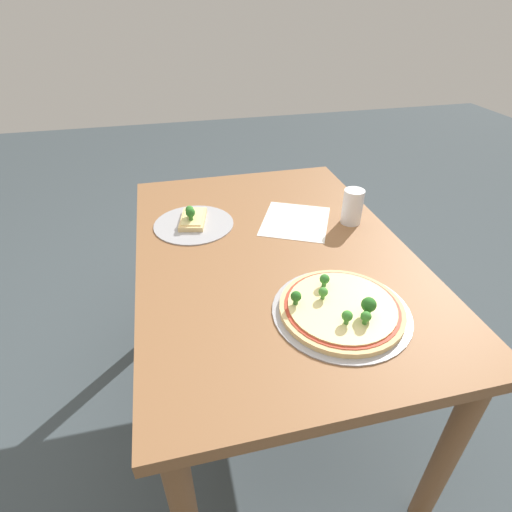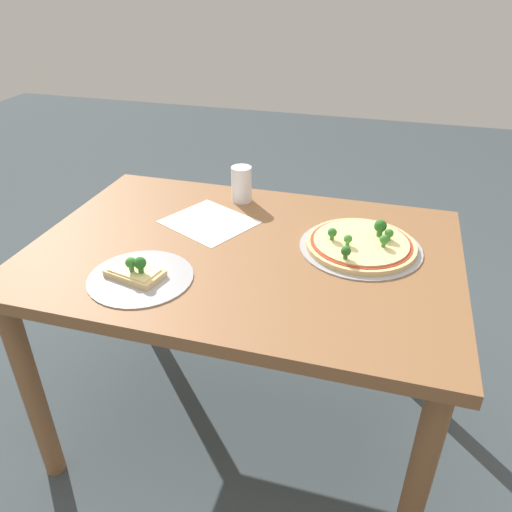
{
  "view_description": "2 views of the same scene",
  "coord_description": "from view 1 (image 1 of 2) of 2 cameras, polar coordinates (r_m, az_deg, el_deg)",
  "views": [
    {
      "loc": [
        0.98,
        -0.28,
        1.37
      ],
      "look_at": [
        0.05,
        -0.07,
        0.72
      ],
      "focal_mm": 28.0,
      "sensor_mm": 36.0,
      "label": 1
    },
    {
      "loc": [
        0.36,
        -1.15,
        1.4
      ],
      "look_at": [
        0.05,
        -0.07,
        0.72
      ],
      "focal_mm": 35.0,
      "sensor_mm": 36.0,
      "label": 2
    }
  ],
  "objects": [
    {
      "name": "ground_plane",
      "position": [
        1.7,
        1.81,
        -19.21
      ],
      "size": [
        8.0,
        8.0,
        0.0
      ],
      "primitive_type": "plane",
      "color": "#3D474C"
    },
    {
      "name": "paper_menu",
      "position": [
        1.37,
        5.66,
        5.0
      ],
      "size": [
        0.32,
        0.3,
        0.0
      ],
      "primitive_type": "cube",
      "rotation": [
        0.0,
        0.0,
        -0.46
      ],
      "color": "white",
      "rests_on": "dining_table"
    },
    {
      "name": "pizza_tray_whole",
      "position": [
        1.0,
        12.12,
        -7.35
      ],
      "size": [
        0.34,
        0.34,
        0.07
      ],
      "color": "#A3A3A8",
      "rests_on": "dining_table"
    },
    {
      "name": "dining_table",
      "position": [
        1.27,
        2.3,
        -2.57
      ],
      "size": [
        1.18,
        0.81,
        0.7
      ],
      "color": "brown",
      "rests_on": "ground_plane"
    },
    {
      "name": "pizza_tray_slice",
      "position": [
        1.35,
        -8.97,
        4.98
      ],
      "size": [
        0.27,
        0.27,
        0.07
      ],
      "color": "#A3A3A8",
      "rests_on": "dining_table"
    },
    {
      "name": "drinking_cup",
      "position": [
        1.36,
        13.61,
        6.87
      ],
      "size": [
        0.07,
        0.07,
        0.12
      ],
      "primitive_type": "cylinder",
      "color": "white",
      "rests_on": "dining_table"
    }
  ]
}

